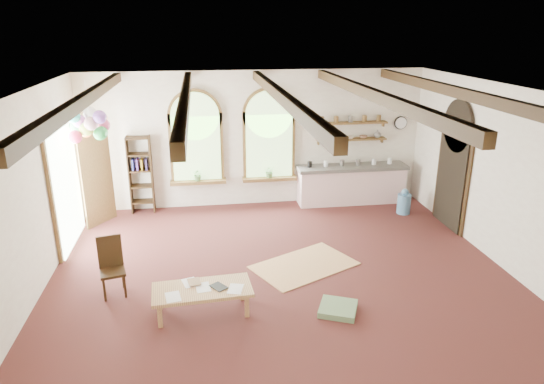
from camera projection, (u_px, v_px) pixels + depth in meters
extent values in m
plane|color=#4E2220|center=(280.00, 270.00, 8.70)|extent=(8.00, 8.00, 0.00)
cube|color=brown|center=(197.00, 148.00, 11.24)|extent=(1.24, 0.08, 1.64)
cylinder|color=brown|center=(195.00, 116.00, 11.00)|extent=(1.24, 0.08, 1.24)
cube|color=#88B16A|center=(197.00, 149.00, 11.21)|extent=(1.10, 0.04, 1.50)
cube|color=brown|center=(198.00, 182.00, 11.42)|extent=(1.30, 0.28, 0.08)
cube|color=brown|center=(269.00, 146.00, 11.48)|extent=(1.24, 0.08, 1.64)
cylinder|color=brown|center=(269.00, 114.00, 11.23)|extent=(1.24, 0.08, 1.24)
cube|color=#88B16A|center=(269.00, 146.00, 11.44)|extent=(1.10, 0.04, 1.50)
cube|color=brown|center=(270.00, 179.00, 11.66)|extent=(1.30, 0.28, 0.08)
cube|color=brown|center=(66.00, 188.00, 9.45)|extent=(0.10, 1.90, 2.50)
cube|color=black|center=(452.00, 177.00, 10.29)|extent=(0.10, 1.30, 2.40)
cube|color=#FAD4DA|center=(351.00, 186.00, 11.87)|extent=(2.60, 0.55, 0.86)
cube|color=slate|center=(352.00, 167.00, 11.72)|extent=(2.68, 0.62, 0.08)
cube|color=brown|center=(351.00, 139.00, 11.67)|extent=(1.70, 0.24, 0.04)
cube|color=brown|center=(352.00, 123.00, 11.54)|extent=(1.70, 0.24, 0.04)
cylinder|color=black|center=(401.00, 123.00, 11.80)|extent=(0.32, 0.04, 0.32)
cube|color=#332310|center=(130.00, 175.00, 11.09)|extent=(0.03, 0.32, 1.80)
cube|color=#332310|center=(152.00, 174.00, 11.16)|extent=(0.03, 0.32, 1.80)
cube|color=tan|center=(202.00, 290.00, 7.29)|extent=(1.53, 0.78, 0.05)
cube|color=tan|center=(160.00, 316.00, 7.00)|extent=(0.07, 0.07, 0.37)
cube|color=tan|center=(247.00, 305.00, 7.26)|extent=(0.07, 0.07, 0.37)
cube|color=tan|center=(160.00, 298.00, 7.45)|extent=(0.07, 0.07, 0.37)
cube|color=tan|center=(242.00, 289.00, 7.71)|extent=(0.07, 0.07, 0.37)
cube|color=#332310|center=(113.00, 272.00, 7.78)|extent=(0.46, 0.46, 0.05)
cube|color=#332310|center=(110.00, 252.00, 7.84)|extent=(0.39, 0.12, 0.57)
cube|color=tan|center=(304.00, 265.00, 8.85)|extent=(2.10, 1.80, 0.02)
cube|color=#67885D|center=(338.00, 309.00, 7.43)|extent=(0.72, 0.72, 0.10)
cylinder|color=#5489B4|center=(382.00, 192.00, 12.05)|extent=(0.30, 0.30, 0.45)
sphere|color=#5489B4|center=(383.00, 181.00, 11.96)|extent=(0.16, 0.16, 0.16)
cylinder|color=#5489B4|center=(404.00, 204.00, 11.24)|extent=(0.31, 0.31, 0.46)
sphere|color=#5489B4|center=(405.00, 192.00, 11.14)|extent=(0.16, 0.16, 0.16)
cylinder|color=white|center=(87.00, 102.00, 9.20)|extent=(0.01, 0.01, 0.85)
sphere|color=green|center=(101.00, 133.00, 9.46)|extent=(0.26, 0.26, 0.26)
sphere|color=#D7477A|center=(104.00, 125.00, 9.55)|extent=(0.26, 0.26, 0.26)
sphere|color=orange|center=(101.00, 118.00, 9.65)|extent=(0.26, 0.26, 0.26)
sphere|color=white|center=(90.00, 113.00, 9.46)|extent=(0.26, 0.26, 0.26)
sphere|color=orange|center=(86.00, 131.00, 9.61)|extent=(0.26, 0.26, 0.26)
sphere|color=#439D5E|center=(76.00, 126.00, 9.50)|extent=(0.26, 0.26, 0.26)
sphere|color=#D96EEA|center=(79.00, 121.00, 9.31)|extent=(0.26, 0.26, 0.26)
sphere|color=#2CBCB4|center=(73.00, 116.00, 9.15)|extent=(0.26, 0.26, 0.26)
sphere|color=#F83764|center=(75.00, 137.00, 9.11)|extent=(0.26, 0.26, 0.26)
sphere|color=#C8EB53|center=(86.00, 129.00, 9.18)|extent=(0.26, 0.26, 0.26)
sphere|color=#CE979F|center=(91.00, 124.00, 9.08)|extent=(0.26, 0.26, 0.26)
sphere|color=purple|center=(100.00, 117.00, 9.07)|extent=(0.26, 0.26, 0.26)
sphere|color=green|center=(100.00, 134.00, 9.37)|extent=(0.26, 0.26, 0.26)
imported|color=olive|center=(188.00, 283.00, 7.40)|extent=(0.23, 0.29, 0.02)
cube|color=black|center=(219.00, 287.00, 7.31)|extent=(0.30, 0.31, 0.01)
imported|color=#598C4C|center=(198.00, 174.00, 11.33)|extent=(0.27, 0.23, 0.30)
imported|color=#598C4C|center=(270.00, 171.00, 11.57)|extent=(0.27, 0.23, 0.30)
imported|color=white|center=(321.00, 138.00, 11.54)|extent=(0.12, 0.10, 0.10)
imported|color=beige|center=(335.00, 137.00, 11.59)|extent=(0.10, 0.10, 0.09)
imported|color=beige|center=(349.00, 137.00, 11.65)|extent=(0.22, 0.22, 0.05)
imported|color=#8C664C|center=(363.00, 137.00, 11.70)|extent=(0.20, 0.20, 0.06)
imported|color=slate|center=(377.00, 134.00, 11.72)|extent=(0.18, 0.18, 0.19)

